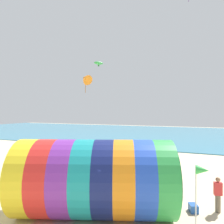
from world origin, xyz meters
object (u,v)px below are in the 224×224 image
at_px(kite_green_parafoil, 98,63).
at_px(cooler_box, 193,208).
at_px(giant_inflatable_tube, 95,178).
at_px(bystander_near_water, 139,164).
at_px(kite_handler, 218,194).
at_px(kite_orange_delta, 85,79).
at_px(beach_flag, 202,174).

bearing_deg(kite_green_parafoil, cooler_box, -30.22).
xyz_separation_m(giant_inflatable_tube, bystander_near_water, (0.14, 6.67, -0.83)).
relative_size(kite_handler, cooler_box, 3.17).
bearing_deg(bystander_near_water, kite_orange_delta, -140.27).
bearing_deg(bystander_near_water, kite_handler, -39.33).
relative_size(kite_green_parafoil, bystander_near_water, 0.43).
distance_m(kite_green_parafoil, bystander_near_water, 8.17).
relative_size(kite_green_parafoil, beach_flag, 0.27).
height_order(kite_green_parafoil, kite_orange_delta, kite_green_parafoil).
relative_size(kite_handler, kite_green_parafoil, 2.19).
distance_m(kite_orange_delta, cooler_box, 9.91).
xyz_separation_m(kite_handler, kite_green_parafoil, (-8.09, 3.68, 7.60)).
bearing_deg(giant_inflatable_tube, kite_green_parafoil, 115.30).
distance_m(giant_inflatable_tube, cooler_box, 4.86).
bearing_deg(kite_green_parafoil, giant_inflatable_tube, -64.70).
height_order(giant_inflatable_tube, beach_flag, giant_inflatable_tube).
height_order(kite_handler, kite_orange_delta, kite_orange_delta).
distance_m(kite_orange_delta, beach_flag, 9.63).
xyz_separation_m(giant_inflatable_tube, kite_handler, (5.14, 2.58, -0.89)).
xyz_separation_m(kite_handler, cooler_box, (-1.07, -0.41, -0.66)).
relative_size(kite_orange_delta, beach_flag, 0.50).
bearing_deg(beach_flag, cooler_box, 99.21).
bearing_deg(kite_orange_delta, kite_green_parafoil, 91.69).
xyz_separation_m(kite_handler, beach_flag, (-0.68, -2.77, 1.64)).
bearing_deg(beach_flag, giant_inflatable_tube, 177.45).
bearing_deg(kite_handler, beach_flag, -103.83).
height_order(giant_inflatable_tube, kite_handler, giant_inflatable_tube).
xyz_separation_m(kite_orange_delta, cooler_box, (6.96, -1.98, -6.76)).
relative_size(giant_inflatable_tube, beach_flag, 2.75).
xyz_separation_m(kite_orange_delta, bystander_near_water, (3.04, 2.52, -6.05)).
height_order(bystander_near_water, cooler_box, bystander_near_water).
distance_m(giant_inflatable_tube, bystander_near_water, 6.72).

